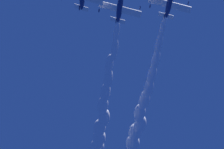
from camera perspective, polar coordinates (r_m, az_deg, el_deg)
airplane_lead at (r=83.15m, az=8.94°, el=11.03°), size 8.50×8.59×3.53m
airplane_left_wingman at (r=80.73m, az=1.23°, el=10.48°), size 8.50×8.64×3.43m
smoke_trail_lead at (r=106.89m, az=4.46°, el=-6.18°), size 43.89×29.58×5.97m
smoke_trail_left_wingman at (r=105.44m, az=-1.60°, el=-6.92°), size 44.27×29.37×6.50m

